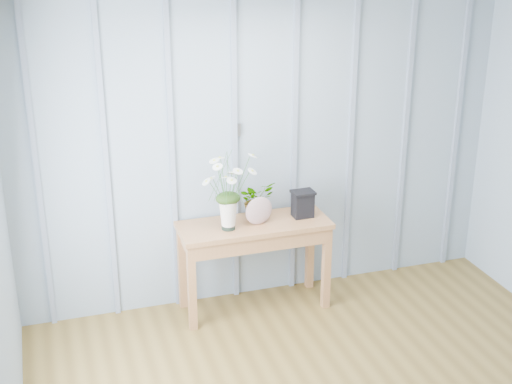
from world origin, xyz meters
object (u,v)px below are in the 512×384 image
object	(u,v)px
felt_disc_vessel	(259,211)
carved_box	(303,204)
sideboard	(254,236)
daisy_vase	(228,179)

from	to	relation	value
felt_disc_vessel	carved_box	distance (m)	0.38
sideboard	felt_disc_vessel	size ratio (longest dim) A/B	5.23
daisy_vase	carved_box	xyz separation A→B (m)	(0.63, 0.06, -0.30)
felt_disc_vessel	carved_box	bearing A→B (deg)	-2.33
daisy_vase	carved_box	bearing A→B (deg)	5.15
daisy_vase	carved_box	size ratio (longest dim) A/B	3.02
felt_disc_vessel	sideboard	bearing A→B (deg)	121.48
sideboard	daisy_vase	size ratio (longest dim) A/B	1.82
sideboard	felt_disc_vessel	xyz separation A→B (m)	(0.03, -0.03, 0.23)
sideboard	daisy_vase	bearing A→B (deg)	-167.21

